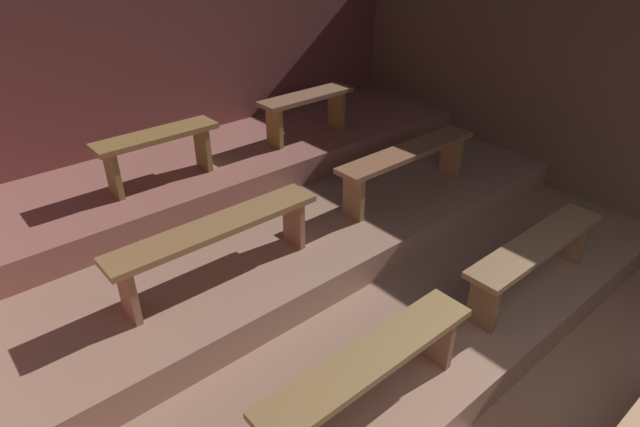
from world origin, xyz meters
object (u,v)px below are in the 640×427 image
(bench_middle_left, at_px, (217,235))
(bench_upper_left, at_px, (158,145))
(bench_lower_right, at_px, (536,252))
(bench_lower_left, at_px, (370,368))
(bench_middle_right, at_px, (408,158))
(bench_upper_right, at_px, (307,105))

(bench_middle_left, bearing_deg, bench_upper_left, 81.49)
(bench_lower_right, bearing_deg, bench_middle_left, 143.53)
(bench_lower_left, height_order, bench_middle_left, bench_middle_left)
(bench_lower_left, relative_size, bench_upper_left, 1.41)
(bench_lower_left, distance_m, bench_lower_right, 1.84)
(bench_middle_right, bearing_deg, bench_lower_left, -143.53)
(bench_upper_right, bearing_deg, bench_upper_left, 180.00)
(bench_upper_right, bearing_deg, bench_middle_left, -146.03)
(bench_lower_left, relative_size, bench_lower_right, 1.00)
(bench_lower_right, xyz_separation_m, bench_middle_right, (0.12, 1.45, 0.27))
(bench_lower_left, xyz_separation_m, bench_upper_left, (0.07, 2.73, 0.51))
(bench_upper_right, bearing_deg, bench_middle_right, -81.49)
(bench_lower_left, bearing_deg, bench_upper_left, 88.56)
(bench_upper_left, bearing_deg, bench_middle_left, -98.51)
(bench_lower_left, xyz_separation_m, bench_middle_left, (-0.12, 1.45, 0.27))
(bench_lower_left, relative_size, bench_upper_right, 1.41)
(bench_middle_right, height_order, bench_upper_left, bench_upper_left)
(bench_middle_left, relative_size, bench_upper_left, 1.49)
(bench_lower_left, relative_size, bench_middle_left, 0.94)
(bench_lower_right, height_order, bench_middle_right, bench_middle_right)
(bench_middle_right, bearing_deg, bench_upper_left, 146.03)
(bench_lower_left, bearing_deg, bench_middle_right, 36.47)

